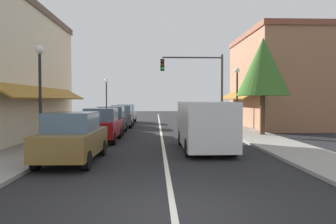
% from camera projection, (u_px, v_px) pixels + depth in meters
% --- Properties ---
extents(ground_plane, '(80.00, 80.00, 0.00)m').
position_uv_depth(ground_plane, '(160.00, 129.00, 24.30)').
color(ground_plane, black).
extents(sidewalk_left, '(2.60, 56.00, 0.12)m').
position_uv_depth(sidewalk_left, '(86.00, 129.00, 24.10)').
color(sidewalk_left, gray).
rests_on(sidewalk_left, ground).
extents(sidewalk_right, '(2.60, 56.00, 0.12)m').
position_uv_depth(sidewalk_right, '(233.00, 128.00, 24.51)').
color(sidewalk_right, gray).
rests_on(sidewalk_right, ground).
extents(lane_center_stripe, '(0.14, 52.00, 0.01)m').
position_uv_depth(lane_center_stripe, '(160.00, 129.00, 24.30)').
color(lane_center_stripe, silver).
rests_on(lane_center_stripe, ground).
extents(storefront_right_block, '(6.35, 10.20, 7.53)m').
position_uv_depth(storefront_right_block, '(274.00, 81.00, 26.51)').
color(storefront_right_block, '#9E6B4C').
rests_on(storefront_right_block, ground).
extents(parked_car_nearest_left, '(1.84, 4.13, 1.77)m').
position_uv_depth(parked_car_nearest_left, '(73.00, 138.00, 11.41)').
color(parked_car_nearest_left, brown).
rests_on(parked_car_nearest_left, ground).
extents(parked_car_second_left, '(1.79, 4.10, 1.77)m').
position_uv_depth(parked_car_second_left, '(102.00, 125.00, 17.21)').
color(parked_car_second_left, maroon).
rests_on(parked_car_second_left, ground).
extents(parked_car_third_left, '(1.82, 4.12, 1.77)m').
position_uv_depth(parked_car_third_left, '(112.00, 120.00, 21.23)').
color(parked_car_third_left, black).
rests_on(parked_car_third_left, ground).
extents(parked_car_far_left, '(1.84, 4.13, 1.77)m').
position_uv_depth(parked_car_far_left, '(122.00, 116.00, 26.33)').
color(parked_car_far_left, '#4C5156').
rests_on(parked_car_far_left, ground).
extents(parked_car_distant_left, '(1.85, 4.13, 1.77)m').
position_uv_depth(parked_car_distant_left, '(126.00, 114.00, 31.68)').
color(parked_car_distant_left, '#B7BABF').
rests_on(parked_car_distant_left, ground).
extents(van_in_lane, '(2.04, 5.20, 2.12)m').
position_uv_depth(van_in_lane, '(204.00, 124.00, 14.18)').
color(van_in_lane, silver).
rests_on(van_in_lane, ground).
extents(traffic_signal_mast_arm, '(4.88, 0.50, 5.73)m').
position_uv_depth(traffic_signal_mast_arm, '(201.00, 78.00, 25.17)').
color(traffic_signal_mast_arm, '#333333').
rests_on(traffic_signal_mast_arm, ground).
extents(street_lamp_left_near, '(0.36, 0.36, 4.46)m').
position_uv_depth(street_lamp_left_near, '(40.00, 80.00, 13.51)').
color(street_lamp_left_near, black).
rests_on(street_lamp_left_near, ground).
extents(street_lamp_right_mid, '(0.36, 0.36, 4.39)m').
position_uv_depth(street_lamp_right_mid, '(237.00, 88.00, 22.10)').
color(street_lamp_right_mid, black).
rests_on(street_lamp_right_mid, ground).
extents(street_lamp_left_far, '(0.36, 0.36, 4.21)m').
position_uv_depth(street_lamp_left_far, '(106.00, 93.00, 30.60)').
color(street_lamp_left_far, black).
rests_on(street_lamp_left_far, ground).
extents(tree_right_near, '(3.16, 3.16, 5.94)m').
position_uv_depth(tree_right_near, '(263.00, 67.00, 19.56)').
color(tree_right_near, '#4C331E').
rests_on(tree_right_near, ground).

